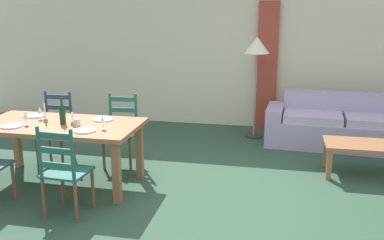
{
  "coord_description": "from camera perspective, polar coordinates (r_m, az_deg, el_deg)",
  "views": [
    {
      "loc": [
        1.03,
        -4.15,
        2.02
      ],
      "look_at": [
        0.04,
        0.62,
        0.75
      ],
      "focal_mm": 39.01,
      "sensor_mm": 36.0,
      "label": 1
    }
  ],
  "objects": [
    {
      "name": "ground_plane",
      "position": [
        4.74,
        -1.97,
        -10.79
      ],
      "size": [
        9.6,
        9.6,
        0.02
      ],
      "primitive_type": "cube",
      "color": "#2D4B39"
    },
    {
      "name": "wall_far",
      "position": [
        7.55,
        3.93,
        9.48
      ],
      "size": [
        9.6,
        0.16,
        2.7
      ],
      "primitive_type": "cube",
      "color": "beige",
      "rests_on": "ground_plane"
    },
    {
      "name": "curtain_panel_left",
      "position": [
        7.37,
        10.19,
        7.21
      ],
      "size": [
        0.35,
        0.08,
        2.2
      ],
      "primitive_type": "cube",
      "color": "#A5402F",
      "rests_on": "ground_plane"
    },
    {
      "name": "dining_table",
      "position": [
        5.15,
        -17.67,
        -1.37
      ],
      "size": [
        1.9,
        0.96,
        0.75
      ],
      "color": "#98613C",
      "rests_on": "ground_plane"
    },
    {
      "name": "dining_chair_near_right",
      "position": [
        4.38,
        -17.07,
        -6.7
      ],
      "size": [
        0.44,
        0.43,
        0.96
      ],
      "color": "#225D50",
      "rests_on": "ground_plane"
    },
    {
      "name": "dining_chair_far_left",
      "position": [
        6.04,
        -18.11,
        -0.93
      ],
      "size": [
        0.43,
        0.41,
        0.96
      ],
      "color": "navy",
      "rests_on": "ground_plane"
    },
    {
      "name": "dining_chair_far_right",
      "position": [
        5.67,
        -9.64,
        -1.39
      ],
      "size": [
        0.44,
        0.42,
        0.96
      ],
      "color": "#245D4F",
      "rests_on": "ground_plane"
    },
    {
      "name": "dinner_plate_near_left",
      "position": [
        5.16,
        -23.46,
        -0.77
      ],
      "size": [
        0.24,
        0.24,
        0.02
      ],
      "primitive_type": "cylinder",
      "color": "white",
      "rests_on": "dining_table"
    },
    {
      "name": "fork_near_left",
      "position": [
        5.25,
        -24.8,
        -0.74
      ],
      "size": [
        0.03,
        0.17,
        0.01
      ],
      "primitive_type": "cube",
      "rotation": [
        0.0,
        0.0,
        -0.09
      ],
      "color": "silver",
      "rests_on": "dining_table"
    },
    {
      "name": "dinner_plate_near_right",
      "position": [
        4.71,
        -14.44,
        -1.41
      ],
      "size": [
        0.24,
        0.24,
        0.02
      ],
      "primitive_type": "cylinder",
      "color": "white",
      "rests_on": "dining_table"
    },
    {
      "name": "fork_near_right",
      "position": [
        4.78,
        -16.05,
        -1.37
      ],
      "size": [
        0.03,
        0.17,
        0.01
      ],
      "primitive_type": "cube",
      "rotation": [
        0.0,
        0.0,
        0.06
      ],
      "color": "silver",
      "rests_on": "dining_table"
    },
    {
      "name": "dinner_plate_far_left",
      "position": [
        5.56,
        -20.56,
        0.56
      ],
      "size": [
        0.24,
        0.24,
        0.02
      ],
      "primitive_type": "cylinder",
      "color": "white",
      "rests_on": "dining_table"
    },
    {
      "name": "fork_far_left",
      "position": [
        5.64,
        -21.84,
        0.57
      ],
      "size": [
        0.02,
        0.17,
        0.01
      ],
      "primitive_type": "cube",
      "rotation": [
        0.0,
        0.0,
        0.05
      ],
      "color": "silver",
      "rests_on": "dining_table"
    },
    {
      "name": "dinner_plate_far_right",
      "position": [
        5.14,
        -12.03,
        0.09
      ],
      "size": [
        0.24,
        0.24,
        0.02
      ],
      "primitive_type": "cylinder",
      "color": "white",
      "rests_on": "dining_table"
    },
    {
      "name": "fork_far_right",
      "position": [
        5.21,
        -13.54,
        0.11
      ],
      "size": [
        0.03,
        0.17,
        0.01
      ],
      "primitive_type": "cube",
      "rotation": [
        0.0,
        0.0,
        -0.07
      ],
      "color": "silver",
      "rests_on": "dining_table"
    },
    {
      "name": "wine_bottle",
      "position": [
        5.06,
        -17.29,
        0.78
      ],
      "size": [
        0.07,
        0.07,
        0.32
      ],
      "color": "#143819",
      "rests_on": "dining_table"
    },
    {
      "name": "wine_glass_near_left",
      "position": [
        5.15,
        -21.76,
        0.54
      ],
      "size": [
        0.06,
        0.06,
        0.16
      ],
      "color": "white",
      "rests_on": "dining_table"
    },
    {
      "name": "wine_glass_near_right",
      "position": [
        4.72,
        -12.14,
        0.05
      ],
      "size": [
        0.06,
        0.06,
        0.16
      ],
      "color": "white",
      "rests_on": "dining_table"
    },
    {
      "name": "wine_glass_far_left",
      "position": [
        5.37,
        -20.1,
        1.23
      ],
      "size": [
        0.06,
        0.06,
        0.16
      ],
      "color": "white",
      "rests_on": "dining_table"
    },
    {
      "name": "coffee_cup_primary",
      "position": [
        4.93,
        -15.41,
        -0.33
      ],
      "size": [
        0.07,
        0.07,
        0.09
      ],
      "primitive_type": "cylinder",
      "color": "beige",
      "rests_on": "dining_table"
    },
    {
      "name": "candle_tall",
      "position": [
        5.22,
        -19.42,
        0.38
      ],
      "size": [
        0.05,
        0.05,
        0.22
      ],
      "color": "#998C66",
      "rests_on": "dining_table"
    },
    {
      "name": "candle_short",
      "position": [
        4.99,
        -16.0,
        -0.24
      ],
      "size": [
        0.05,
        0.05,
        0.15
      ],
      "color": "#998C66",
      "rests_on": "dining_table"
    },
    {
      "name": "couch",
      "position": [
        6.83,
        19.81,
        -0.95
      ],
      "size": [
        2.32,
        0.93,
        0.8
      ],
      "color": "#A99AB7",
      "rests_on": "ground_plane"
    },
    {
      "name": "coffee_table",
      "position": [
        5.67,
        22.14,
        -3.59
      ],
      "size": [
        0.9,
        0.56,
        0.42
      ],
      "color": "#98613C",
      "rests_on": "ground_plane"
    },
    {
      "name": "standing_lamp",
      "position": [
        6.75,
        8.86,
        9.25
      ],
      "size": [
        0.4,
        0.4,
        1.64
      ],
      "color": "#332D28",
      "rests_on": "ground_plane"
    }
  ]
}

